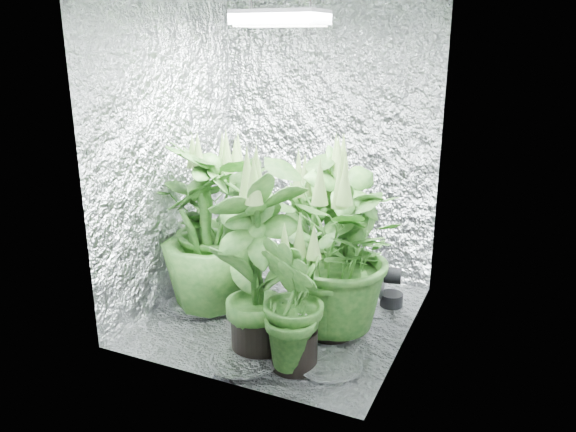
% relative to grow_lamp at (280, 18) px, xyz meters
% --- Properties ---
extents(ground, '(1.60, 1.60, 0.00)m').
position_rel_grow_lamp_xyz_m(ground, '(0.00, 0.00, -1.83)').
color(ground, silver).
rests_on(ground, ground).
extents(walls, '(1.62, 1.62, 2.00)m').
position_rel_grow_lamp_xyz_m(walls, '(0.00, 0.00, -0.83)').
color(walls, silver).
rests_on(walls, ground).
extents(grow_lamp, '(0.50, 0.30, 0.22)m').
position_rel_grow_lamp_xyz_m(grow_lamp, '(0.00, 0.00, 0.00)').
color(grow_lamp, gray).
rests_on(grow_lamp, ceiling).
extents(plant_a, '(0.97, 0.97, 1.12)m').
position_rel_grow_lamp_xyz_m(plant_a, '(-0.48, 0.15, -1.29)').
color(plant_a, black).
rests_on(plant_a, ground).
extents(plant_b, '(0.76, 0.76, 1.16)m').
position_rel_grow_lamp_xyz_m(plant_b, '(0.34, 0.19, -1.29)').
color(plant_b, black).
rests_on(plant_b, ground).
extents(plant_c, '(0.68, 0.68, 1.03)m').
position_rel_grow_lamp_xyz_m(plant_c, '(0.09, 0.28, -1.36)').
color(plant_c, black).
rests_on(plant_c, ground).
extents(plant_d, '(0.85, 0.85, 1.17)m').
position_rel_grow_lamp_xyz_m(plant_d, '(-0.48, -0.09, -1.28)').
color(plant_d, black).
rests_on(plant_d, ground).
extents(plant_e, '(1.26, 1.26, 1.11)m').
position_rel_grow_lamp_xyz_m(plant_e, '(0.37, -0.08, -1.30)').
color(plant_e, black).
rests_on(plant_e, ground).
extents(plant_f, '(0.79, 0.79, 1.17)m').
position_rel_grow_lamp_xyz_m(plant_f, '(0.07, -0.46, -1.29)').
color(plant_f, black).
rests_on(plant_f, ground).
extents(plant_g, '(0.58, 0.58, 0.84)m').
position_rel_grow_lamp_xyz_m(plant_g, '(0.32, -0.52, -1.45)').
color(plant_g, black).
rests_on(plant_g, ground).
extents(circulation_fan, '(0.18, 0.34, 0.39)m').
position_rel_grow_lamp_xyz_m(circulation_fan, '(0.58, 0.43, -1.66)').
color(circulation_fan, black).
rests_on(circulation_fan, ground).
extents(plant_label, '(0.06, 0.04, 0.08)m').
position_rel_grow_lamp_xyz_m(plant_label, '(0.37, -0.54, -1.53)').
color(plant_label, white).
rests_on(plant_label, plant_g).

